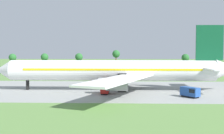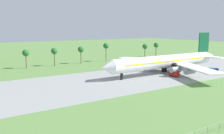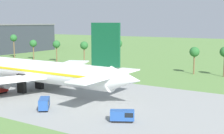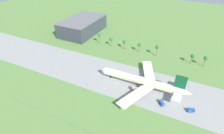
# 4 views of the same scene
# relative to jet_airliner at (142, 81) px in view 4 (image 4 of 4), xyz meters

# --- Properties ---
(ground_plane) EXTENTS (600.00, 600.00, 0.00)m
(ground_plane) POSITION_rel_jet_airliner_xyz_m (-36.04, 1.69, -5.69)
(ground_plane) COLOR #5B8442
(taxiway_strip) EXTENTS (320.00, 44.00, 0.02)m
(taxiway_strip) POSITION_rel_jet_airliner_xyz_m (-36.04, 1.69, -5.68)
(taxiway_strip) COLOR gray
(taxiway_strip) RESTS_ON ground_plane
(jet_airliner) EXTENTS (71.12, 62.56, 18.73)m
(jet_airliner) POSITION_rel_jet_airliner_xyz_m (0.00, 0.00, 0.00)
(jet_airliner) COLOR white
(jet_airliner) RESTS_ON ground_plane
(baggage_tug) EXTENTS (2.16, 4.82, 2.53)m
(baggage_tug) POSITION_rel_jet_airliner_xyz_m (-3.32, -6.99, -4.33)
(baggage_tug) COLOR black
(baggage_tug) RESTS_ON ground_plane
(fuel_truck) EXTENTS (4.49, 4.93, 2.54)m
(fuel_truck) POSITION_rel_jet_airliner_xyz_m (18.00, -11.98, -4.32)
(fuel_truck) COLOR black
(fuel_truck) RESTS_ON ground_plane
(catering_van) EXTENTS (4.99, 4.00, 2.25)m
(catering_van) POSITION_rel_jet_airliner_xyz_m (36.47, -9.79, -4.47)
(catering_van) COLOR black
(catering_van) RESTS_ON ground_plane
(perimeter_fence) EXTENTS (80.10, 0.10, 2.10)m
(perimeter_fence) POSITION_rel_jet_airliner_xyz_m (-36.04, -53.31, -4.24)
(perimeter_fence) COLOR gray
(perimeter_fence) RESTS_ON ground_plane
(no_stopping_sign) EXTENTS (0.44, 0.08, 1.68)m
(no_stopping_sign) POSITION_rel_jet_airliner_xyz_m (-26.68, -53.62, -4.64)
(no_stopping_sign) COLOR gray
(no_stopping_sign) RESTS_ON ground_plane
(terminal_building) EXTENTS (36.72, 61.20, 17.66)m
(terminal_building) POSITION_rel_jet_airliner_xyz_m (-100.04, 70.30, 3.15)
(terminal_building) COLOR #333842
(terminal_building) RESTS_ON ground_plane
(palm_tree_row) EXTENTS (110.50, 3.60, 12.38)m
(palm_tree_row) POSITION_rel_jet_airliner_xyz_m (-14.60, 51.30, 3.00)
(palm_tree_row) COLOR brown
(palm_tree_row) RESTS_ON ground_plane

